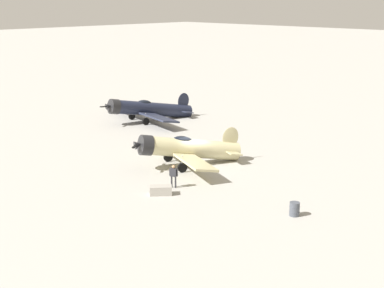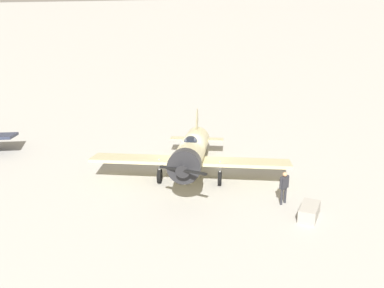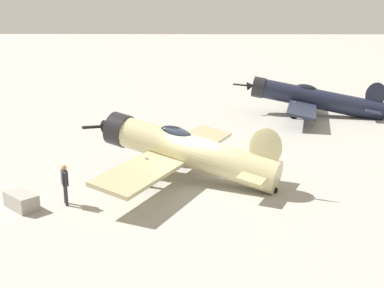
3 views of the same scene
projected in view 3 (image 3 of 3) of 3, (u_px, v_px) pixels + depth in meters
ground_plane at (192, 180)px, 22.57m from camera, size 400.00×400.00×0.00m
airplane_foreground at (183, 150)px, 22.39m from camera, size 10.91×9.73×3.07m
airplane_mid_apron at (312, 99)px, 37.14m from camera, size 12.53×11.79×3.23m
ground_crew_mechanic at (65, 181)px, 19.40m from camera, size 0.62×0.41×1.72m
equipment_crate at (21, 201)px, 19.19m from camera, size 1.63×1.70×0.64m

